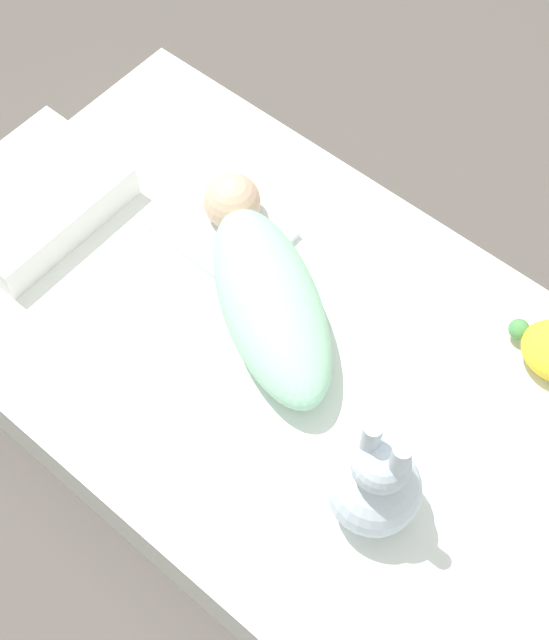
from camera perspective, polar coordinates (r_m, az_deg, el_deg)
The scene contains 6 objects.
ground_plane at distance 1.95m, azimuth 0.22°, elevation -4.26°, with size 12.00×12.00×0.00m, color #514C47.
bed_mattress at distance 1.87m, azimuth 0.23°, elevation -2.95°, with size 1.52×0.91×0.19m.
burp_cloth at distance 1.92m, azimuth -3.21°, elevation 5.63°, with size 0.25×0.20×0.02m.
swaddled_baby at distance 1.77m, azimuth -0.58°, elevation 1.93°, with size 0.54×0.42×0.14m.
pillow at distance 2.00m, azimuth -15.29°, elevation 7.48°, with size 0.28×0.37×0.08m.
bunny_plush at distance 1.55m, azimuth 6.48°, elevation -10.35°, with size 0.17×0.17×0.31m.
Camera 1 is at (-0.55, 0.67, 1.75)m, focal length 50.00 mm.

